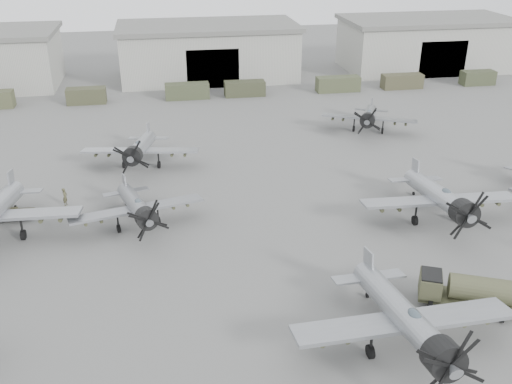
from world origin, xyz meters
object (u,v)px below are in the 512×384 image
aircraft_mid_2 (442,198)px  ground_crew (65,197)px  aircraft_far_1 (369,116)px  aircraft_mid_1 (137,207)px  aircraft_far_0 (140,149)px  aircraft_near_1 (408,320)px  fuel_tanker (466,290)px

aircraft_mid_2 → ground_crew: 33.54m
aircraft_mid_2 → aircraft_far_1: 23.49m
aircraft_mid_1 → aircraft_mid_2: aircraft_mid_2 is taller
aircraft_mid_1 → aircraft_far_1: bearing=22.0°
aircraft_mid_2 → aircraft_far_1: aircraft_mid_2 is taller
aircraft_mid_2 → aircraft_far_0: size_ratio=1.10×
aircraft_far_0 → ground_crew: bearing=-122.3°
aircraft_far_1 → ground_crew: 37.14m
aircraft_near_1 → aircraft_mid_2: aircraft_near_1 is taller
aircraft_far_0 → fuel_tanker: (21.81, -28.10, -0.83)m
ground_crew → fuel_tanker: bearing=-112.4°
aircraft_far_1 → ground_crew: (-34.30, -14.19, -1.26)m
aircraft_mid_1 → ground_crew: size_ratio=6.66×
aircraft_mid_1 → aircraft_far_0: 13.29m
aircraft_mid_1 → aircraft_far_0: bearing=75.9°
aircraft_far_1 → fuel_tanker: size_ratio=1.72×
aircraft_near_1 → ground_crew: size_ratio=8.00×
aircraft_far_1 → fuel_tanker: aircraft_far_1 is taller
aircraft_near_1 → aircraft_mid_1: (-15.96, 18.51, -0.44)m
ground_crew → aircraft_mid_1: bearing=-117.0°
fuel_tanker → ground_crew: size_ratio=3.86×
aircraft_near_1 → ground_crew: 33.19m
aircraft_near_1 → ground_crew: aircraft_near_1 is taller
fuel_tanker → ground_crew: bearing=168.6°
aircraft_near_1 → aircraft_far_0: size_ratio=1.11×
aircraft_near_1 → aircraft_mid_1: bearing=129.0°
aircraft_far_1 → aircraft_near_1: bearing=-82.9°
aircraft_mid_1 → ground_crew: aircraft_mid_1 is taller
aircraft_mid_1 → aircraft_far_0: aircraft_far_0 is taller
aircraft_mid_1 → aircraft_far_1: aircraft_far_1 is taller
aircraft_far_0 → ground_crew: 10.29m
aircraft_near_1 → aircraft_mid_2: bearing=55.7°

